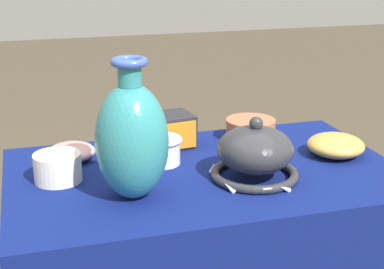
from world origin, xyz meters
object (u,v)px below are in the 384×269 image
(pot_squat_ivory, at_px, (58,167))
(bowl_shallow_ochre, at_px, (335,145))
(bowl_shallow_rose, at_px, (71,152))
(pot_squat_terracotta, at_px, (251,129))
(cup_wide_porcelain, at_px, (162,149))
(vase_tall_bulbous, at_px, (132,139))
(mosaic_tile_box, at_px, (170,130))
(vase_dome_bell, at_px, (255,155))

(pot_squat_ivory, bearing_deg, bowl_shallow_ochre, -2.40)
(bowl_shallow_rose, bearing_deg, pot_squat_terracotta, 2.90)
(pot_squat_ivory, bearing_deg, cup_wide_porcelain, 8.77)
(vase_tall_bulbous, distance_m, bowl_shallow_rose, 0.32)
(vase_tall_bulbous, height_order, mosaic_tile_box, vase_tall_bulbous)
(bowl_shallow_ochre, height_order, cup_wide_porcelain, cup_wide_porcelain)
(vase_dome_bell, bearing_deg, bowl_shallow_ochre, 17.80)
(bowl_shallow_ochre, distance_m, pot_squat_terracotta, 0.26)
(mosaic_tile_box, relative_size, bowl_shallow_rose, 1.08)
(bowl_shallow_rose, bearing_deg, cup_wide_porcelain, -22.19)
(mosaic_tile_box, height_order, cup_wide_porcelain, mosaic_tile_box)
(bowl_shallow_ochre, relative_size, bowl_shallow_rose, 1.21)
(pot_squat_ivory, bearing_deg, pot_squat_terracotta, 15.80)
(bowl_shallow_ochre, distance_m, cup_wide_porcelain, 0.47)
(vase_dome_bell, relative_size, pot_squat_terracotta, 1.58)
(cup_wide_porcelain, bearing_deg, bowl_shallow_ochre, -8.82)
(vase_tall_bulbous, distance_m, vase_dome_bell, 0.32)
(mosaic_tile_box, relative_size, cup_wide_porcelain, 1.27)
(vase_dome_bell, bearing_deg, cup_wide_porcelain, 140.87)
(vase_dome_bell, bearing_deg, vase_tall_bulbous, -175.45)
(vase_tall_bulbous, distance_m, pot_squat_terracotta, 0.52)
(mosaic_tile_box, xyz_separation_m, cup_wide_porcelain, (-0.05, -0.13, -0.01))
(pot_squat_terracotta, bearing_deg, vase_dome_bell, -109.72)
(bowl_shallow_rose, bearing_deg, bowl_shallow_ochre, -13.36)
(cup_wide_porcelain, xyz_separation_m, pot_squat_ivory, (-0.27, -0.04, -0.00))
(pot_squat_terracotta, bearing_deg, cup_wide_porcelain, -158.17)
(bowl_shallow_ochre, bearing_deg, bowl_shallow_rose, 166.64)
(vase_dome_bell, distance_m, pot_squat_terracotta, 0.30)
(bowl_shallow_rose, bearing_deg, pot_squat_ivory, -108.29)
(vase_tall_bulbous, relative_size, vase_dome_bell, 1.41)
(pot_squat_terracotta, relative_size, bowl_shallow_rose, 1.13)
(vase_tall_bulbous, distance_m, mosaic_tile_box, 0.36)
(vase_tall_bulbous, xyz_separation_m, cup_wide_porcelain, (0.11, 0.18, -0.10))
(bowl_shallow_ochre, bearing_deg, mosaic_tile_box, 154.24)
(cup_wide_porcelain, bearing_deg, vase_dome_bell, -39.13)
(vase_dome_bell, relative_size, mosaic_tile_box, 1.66)
(vase_dome_bell, bearing_deg, mosaic_tile_box, 116.32)
(mosaic_tile_box, relative_size, bowl_shallow_ochre, 0.89)
(vase_dome_bell, xyz_separation_m, bowl_shallow_rose, (-0.42, 0.25, -0.04))
(vase_tall_bulbous, relative_size, mosaic_tile_box, 2.34)
(vase_dome_bell, bearing_deg, pot_squat_ivory, 165.80)
(vase_dome_bell, distance_m, cup_wide_porcelain, 0.25)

